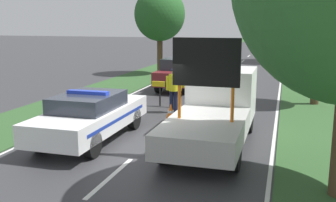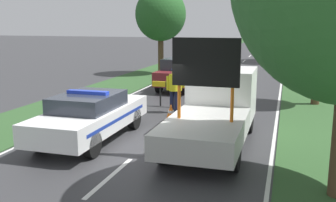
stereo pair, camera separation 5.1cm
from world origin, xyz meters
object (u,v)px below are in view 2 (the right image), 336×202
(police_officer, at_px, (174,87))
(work_truck, at_px, (216,107))
(road_barrier, at_px, (193,87))
(roadside_tree_mid_left, at_px, (161,15))
(traffic_cone_near_police, at_px, (171,113))
(roadside_tree_far_left, at_px, (322,11))
(queued_car_sedan_silver, at_px, (200,62))
(roadside_tree_near_left, at_px, (297,7))
(queued_car_van_white, at_px, (215,55))
(police_car, at_px, (91,115))
(queued_car_wagon_maroon, at_px, (180,73))
(traffic_cone_centre_front, at_px, (209,100))
(pedestrian_civilian, at_px, (201,85))

(police_officer, bearing_deg, work_truck, 147.56)
(road_barrier, relative_size, roadside_tree_mid_left, 0.61)
(traffic_cone_near_police, xyz_separation_m, roadside_tree_far_left, (5.22, 4.73, 3.68))
(work_truck, distance_m, queued_car_sedan_silver, 16.20)
(roadside_tree_near_left, distance_m, roadside_tree_mid_left, 15.72)
(traffic_cone_near_police, distance_m, queued_car_van_white, 19.60)
(police_car, relative_size, work_truck, 0.86)
(police_officer, xyz_separation_m, roadside_tree_near_left, (4.81, 24.09, 3.85))
(queued_car_wagon_maroon, bearing_deg, police_car, 88.77)
(traffic_cone_near_police, relative_size, queued_car_sedan_silver, 0.16)
(traffic_cone_centre_front, distance_m, queued_car_van_white, 16.85)
(traffic_cone_near_police, relative_size, queued_car_van_white, 0.17)
(road_barrier, height_order, queued_car_van_white, queued_car_van_white)
(roadside_tree_far_left, bearing_deg, police_officer, -149.46)
(pedestrian_civilian, relative_size, queued_car_wagon_maroon, 0.44)
(work_truck, bearing_deg, queued_car_sedan_silver, -72.69)
(roadside_tree_mid_left, bearing_deg, traffic_cone_centre_front, -61.45)
(police_car, distance_m, queued_car_wagon_maroon, 9.70)
(traffic_cone_centre_front, relative_size, roadside_tree_near_left, 0.09)
(pedestrian_civilian, bearing_deg, police_car, -114.94)
(queued_car_van_white, relative_size, roadside_tree_far_left, 0.72)
(police_car, distance_m, work_truck, 3.84)
(pedestrian_civilian, bearing_deg, roadside_tree_far_left, 30.85)
(queued_car_sedan_silver, bearing_deg, roadside_tree_far_left, 127.82)
(queued_car_wagon_maroon, height_order, queued_car_van_white, queued_car_wagon_maroon)
(queued_car_van_white, bearing_deg, pedestrian_civilian, 98.33)
(work_truck, relative_size, queued_car_sedan_silver, 1.42)
(traffic_cone_near_police, height_order, roadside_tree_mid_left, roadside_tree_mid_left)
(queued_car_sedan_silver, xyz_separation_m, roadside_tree_far_left, (7.16, -9.22, 3.25))
(police_officer, distance_m, queued_car_wagon_maroon, 5.53)
(traffic_cone_near_police, xyz_separation_m, traffic_cone_centre_front, (0.85, 2.89, -0.02))
(work_truck, distance_m, traffic_cone_near_police, 2.73)
(road_barrier, bearing_deg, roadside_tree_near_left, 86.24)
(roadside_tree_mid_left, bearing_deg, police_car, -79.93)
(police_car, height_order, roadside_tree_near_left, roadside_tree_near_left)
(queued_car_wagon_maroon, distance_m, roadside_tree_mid_left, 7.28)
(queued_car_van_white, xyz_separation_m, roadside_tree_far_left, (7.12, -14.77, 3.19))
(pedestrian_civilian, bearing_deg, work_truck, -70.45)
(road_barrier, xyz_separation_m, queued_car_sedan_silver, (-2.17, 11.46, -0.14))
(road_barrier, distance_m, queued_car_wagon_maroon, 4.71)
(work_truck, distance_m, pedestrian_civilian, 4.08)
(police_car, xyz_separation_m, queued_car_sedan_silver, (-0.21, 16.78, -0.01))
(traffic_cone_centre_front, bearing_deg, police_officer, -129.24)
(police_car, xyz_separation_m, traffic_cone_centre_front, (2.58, 5.72, -0.46))
(traffic_cone_centre_front, xyz_separation_m, roadside_tree_near_left, (3.66, 22.68, 4.60))
(pedestrian_civilian, xyz_separation_m, queued_car_sedan_silver, (-2.58, 11.86, -0.30))
(traffic_cone_centre_front, distance_m, queued_car_sedan_silver, 11.42)
(queued_car_wagon_maroon, height_order, roadside_tree_far_left, roadside_tree_far_left)
(queued_car_wagon_maroon, xyz_separation_m, queued_car_van_white, (-0.38, 12.63, -0.06))
(queued_car_sedan_silver, bearing_deg, queued_car_wagon_maroon, 93.36)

